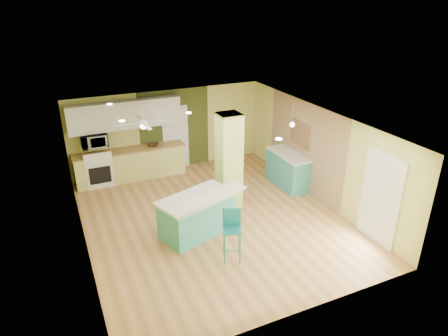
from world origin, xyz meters
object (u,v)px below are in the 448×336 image
(peninsula, at_px, (198,214))
(fruit_bowl, at_px, (153,145))
(bar_stool, at_px, (232,226))
(canister, at_px, (209,193))
(side_counter, at_px, (288,169))

(peninsula, bearing_deg, fruit_bowl, 71.97)
(bar_stool, distance_m, canister, 1.15)
(fruit_bowl, distance_m, canister, 3.63)
(bar_stool, relative_size, side_counter, 0.75)
(fruit_bowl, xyz_separation_m, canister, (0.30, -3.62, 0.02))
(peninsula, xyz_separation_m, side_counter, (3.26, 1.30, -0.00))
(bar_stool, relative_size, fruit_bowl, 3.53)
(peninsula, relative_size, fruit_bowl, 6.56)
(peninsula, height_order, canister, canister)
(peninsula, relative_size, canister, 12.84)
(canister, bearing_deg, peninsula, 170.20)
(side_counter, bearing_deg, bar_stool, -140.08)
(bar_stool, distance_m, side_counter, 3.86)
(bar_stool, height_order, fruit_bowl, bar_stool)
(bar_stool, xyz_separation_m, side_counter, (2.95, 2.47, -0.27))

